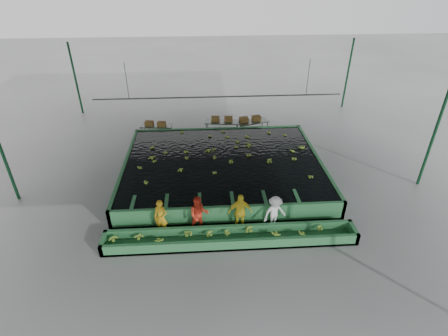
{
  "coord_description": "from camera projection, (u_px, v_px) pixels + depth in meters",
  "views": [
    {
      "loc": [
        -0.95,
        -13.94,
        9.67
      ],
      "look_at": [
        0.0,
        0.5,
        1.0
      ],
      "focal_mm": 28.0,
      "sensor_mm": 36.0,
      "label": 1
    }
  ],
  "objects": [
    {
      "name": "ground",
      "position": [
        225.0,
        191.0,
        16.96
      ],
      "size": [
        80.0,
        80.0,
        0.0
      ],
      "primitive_type": "plane",
      "color": "gray",
      "rests_on": "ground"
    },
    {
      "name": "rail_hanger_right",
      "position": [
        308.0,
        78.0,
        19.46
      ],
      "size": [
        0.04,
        0.04,
        2.0
      ],
      "primitive_type": "cylinder",
      "color": "#59605B",
      "rests_on": "shed_roof"
    },
    {
      "name": "box_stack_mid",
      "position": [
        222.0,
        121.0,
        21.88
      ],
      "size": [
        1.34,
        0.44,
        0.29
      ],
      "primitive_type": null,
      "rotation": [
        0.0,
        0.0,
        -0.05
      ],
      "color": "brown",
      "rests_on": "packing_table_mid"
    },
    {
      "name": "cableway_rail",
      "position": [
        219.0,
        97.0,
        19.7
      ],
      "size": [
        0.08,
        0.08,
        14.0
      ],
      "primitive_type": "cylinder",
      "color": "#59605B",
      "rests_on": "shed_roof"
    },
    {
      "name": "box_stack_right",
      "position": [
        250.0,
        121.0,
        22.04
      ],
      "size": [
        1.41,
        0.66,
        0.29
      ],
      "primitive_type": null,
      "rotation": [
        0.0,
        0.0,
        0.22
      ],
      "color": "brown",
      "rests_on": "packing_table_right"
    },
    {
      "name": "sorting_trough",
      "position": [
        231.0,
        238.0,
        13.75
      ],
      "size": [
        10.0,
        1.0,
        0.5
      ],
      "primitive_type": null,
      "color": "#2E733F",
      "rests_on": "ground"
    },
    {
      "name": "packing_table_left",
      "position": [
        157.0,
        132.0,
        21.78
      ],
      "size": [
        1.97,
        0.94,
        0.87
      ],
      "primitive_type": null,
      "rotation": [
        0.0,
        0.0,
        -0.1
      ],
      "color": "#59605B",
      "rests_on": "ground"
    },
    {
      "name": "packing_table_right",
      "position": [
        252.0,
        128.0,
        22.22
      ],
      "size": [
        2.11,
        1.34,
        0.9
      ],
      "primitive_type": null,
      "rotation": [
        0.0,
        0.0,
        0.3
      ],
      "color": "#59605B",
      "rests_on": "ground"
    },
    {
      "name": "flotation_tank",
      "position": [
        223.0,
        167.0,
        18.01
      ],
      "size": [
        10.0,
        8.0,
        0.9
      ],
      "primitive_type": null,
      "color": "#2E733F",
      "rests_on": "ground"
    },
    {
      "name": "rail_hanger_left",
      "position": [
        127.0,
        81.0,
        18.9
      ],
      "size": [
        0.04,
        0.04,
        2.0
      ],
      "primitive_type": "cylinder",
      "color": "#59605B",
      "rests_on": "shed_roof"
    },
    {
      "name": "worker_d",
      "position": [
        275.0,
        213.0,
        14.27
      ],
      "size": [
        1.12,
        0.87,
        1.53
      ],
      "primitive_type": "imported",
      "rotation": [
        0.0,
        0.0,
        0.34
      ],
      "color": "white",
      "rests_on": "ground"
    },
    {
      "name": "box_stack_left",
      "position": [
        156.0,
        126.0,
        21.48
      ],
      "size": [
        1.32,
        0.59,
        0.28
      ],
      "primitive_type": null,
      "rotation": [
        0.0,
        0.0,
        -0.19
      ],
      "color": "brown",
      "rests_on": "packing_table_left"
    },
    {
      "name": "packing_table_mid",
      "position": [
        222.0,
        128.0,
        22.09
      ],
      "size": [
        2.21,
        1.14,
        0.96
      ],
      "primitive_type": null,
      "rotation": [
        0.0,
        0.0,
        -0.14
      ],
      "color": "#59605B",
      "rests_on": "ground"
    },
    {
      "name": "shed_posts",
      "position": [
        225.0,
        145.0,
        15.67
      ],
      "size": [
        20.0,
        22.0,
        5.0
      ],
      "primitive_type": null,
      "color": "#103F21",
      "rests_on": "ground"
    },
    {
      "name": "shed_roof",
      "position": [
        225.0,
        91.0,
        14.39
      ],
      "size": [
        20.0,
        22.0,
        0.04
      ],
      "primitive_type": "cube",
      "color": "gray",
      "rests_on": "shed_posts"
    },
    {
      "name": "tank_water",
      "position": [
        223.0,
        160.0,
        17.8
      ],
      "size": [
        9.7,
        7.7,
        0.0
      ],
      "primitive_type": "cube",
      "color": "black",
      "rests_on": "flotation_tank"
    },
    {
      "name": "worker_a",
      "position": [
        161.0,
        217.0,
        14.01
      ],
      "size": [
        0.65,
        0.53,
        1.55
      ],
      "primitive_type": "imported",
      "rotation": [
        0.0,
        0.0,
        -0.31
      ],
      "color": "gold",
      "rests_on": "ground"
    },
    {
      "name": "floating_bananas",
      "position": [
        222.0,
        153.0,
        18.49
      ],
      "size": [
        9.15,
        6.24,
        0.12
      ],
      "primitive_type": null,
      "color": "olive",
      "rests_on": "tank_water"
    },
    {
      "name": "worker_c",
      "position": [
        240.0,
        212.0,
        14.14
      ],
      "size": [
        1.03,
        0.49,
        1.71
      ],
      "primitive_type": "imported",
      "rotation": [
        0.0,
        0.0,
        0.08
      ],
      "color": "yellow",
      "rests_on": "ground"
    },
    {
      "name": "worker_b",
      "position": [
        199.0,
        215.0,
        14.06
      ],
      "size": [
        0.88,
        0.73,
        1.66
      ],
      "primitive_type": "imported",
      "rotation": [
        0.0,
        0.0,
        0.13
      ],
      "color": "red",
      "rests_on": "ground"
    },
    {
      "name": "trough_bananas",
      "position": [
        231.0,
        235.0,
        13.67
      ],
      "size": [
        8.69,
        0.58,
        0.12
      ],
      "primitive_type": null,
      "color": "olive",
      "rests_on": "sorting_trough"
    }
  ]
}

